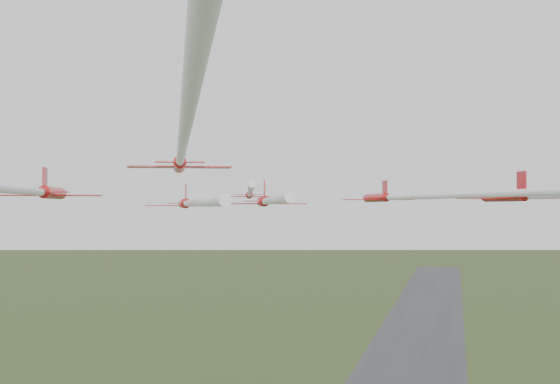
% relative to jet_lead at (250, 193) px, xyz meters
% --- Properties ---
extents(runway, '(38.00, 900.00, 0.04)m').
position_rel_jet_lead_xyz_m(runway, '(8.45, 195.75, -57.52)').
color(runway, '#353537').
rests_on(runway, ground).
extents(jet_lead, '(18.93, 59.66, 2.40)m').
position_rel_jet_lead_xyz_m(jet_lead, '(0.00, 0.00, 0.00)').
color(jet_lead, red).
extents(jet_row2_left, '(25.11, 57.11, 2.76)m').
position_rel_jet_lead_xyz_m(jet_row2_left, '(-1.94, -15.76, -1.24)').
color(jet_row2_left, red).
extents(jet_row2_right, '(26.10, 58.43, 2.50)m').
position_rel_jet_lead_xyz_m(jet_row2_right, '(20.87, -10.09, -0.54)').
color(jet_row2_right, red).
extents(jet_row3_left, '(23.71, 60.83, 2.84)m').
position_rel_jet_lead_xyz_m(jet_row3_left, '(-8.41, -36.91, -0.29)').
color(jet_row3_left, red).
extents(jet_row3_mid, '(14.94, 42.18, 2.54)m').
position_rel_jet_lead_xyz_m(jet_row3_mid, '(7.69, -23.01, -1.08)').
color(jet_row3_mid, red).
extents(jet_row3_right, '(20.04, 47.29, 2.93)m').
position_rel_jet_lead_xyz_m(jet_row3_right, '(32.26, -16.41, -0.50)').
color(jet_row3_right, red).
extents(jet_row4_left, '(24.84, 60.12, 2.61)m').
position_rel_jet_lead_xyz_m(jet_row4_left, '(6.80, -42.33, 1.97)').
color(jet_row4_left, red).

